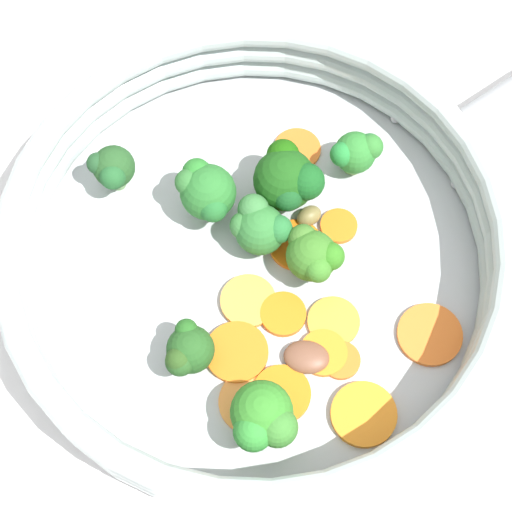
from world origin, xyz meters
The scene contains 28 objects.
ground_plane centered at (0.00, 0.00, 0.00)m, with size 4.00×4.00×0.00m, color white.
skillet centered at (0.00, 0.00, 0.01)m, with size 0.35×0.35×0.01m, color #B2B5B7.
skillet_rim_wall centered at (0.00, 0.00, 0.04)m, with size 0.37×0.37×0.06m.
skillet_rivet_left centered at (-0.01, -0.17, 0.02)m, with size 0.01×0.01×0.01m, color #B6B6B7.
skillet_rivet_right centered at (0.07, -0.16, 0.02)m, with size 0.01×0.01×0.01m, color #B7B2BC.
carrot_slice_0 centered at (0.00, -0.03, 0.02)m, with size 0.04×0.04×0.01m, color orange.
carrot_slice_1 centered at (-0.09, 0.05, 0.02)m, with size 0.05×0.05×0.00m, color #F9913D.
carrot_slice_2 centered at (0.00, -0.07, 0.02)m, with size 0.03×0.03×0.00m, color orange.
carrot_slice_3 centered at (-0.09, -0.01, 0.02)m, with size 0.03×0.03×0.01m, color orange.
carrot_slice_4 centered at (-0.11, -0.09, 0.02)m, with size 0.05×0.05×0.00m, color orange.
carrot_slice_5 centered at (-0.05, 0.00, 0.02)m, with size 0.03×0.03×0.01m, color orange.
carrot_slice_6 centered at (0.08, -0.07, 0.02)m, with size 0.04×0.04×0.00m, color orange.
carrot_slice_7 centered at (-0.10, -0.02, 0.02)m, with size 0.03×0.03×0.00m, color orange.
carrot_slice_8 centered at (-0.07, -0.03, 0.02)m, with size 0.04×0.04×0.00m, color orange.
carrot_slice_9 centered at (-0.06, 0.04, 0.02)m, with size 0.05×0.05×0.01m, color orange.
carrot_slice_10 centered at (-0.14, -0.02, 0.02)m, with size 0.05×0.05×0.01m, color orange.
carrot_slice_11 centered at (-0.03, 0.02, 0.02)m, with size 0.04×0.04×0.01m, color #F5973B.
carrot_slice_12 centered at (-0.10, 0.03, 0.02)m, with size 0.04×0.04×0.01m, color orange.
broccoli_floret_0 centered at (0.06, 0.01, 0.05)m, with size 0.05×0.04×0.05m.
broccoli_floret_1 centered at (-0.11, 0.05, 0.05)m, with size 0.05×0.05×0.05m.
broccoli_floret_2 centered at (-0.02, -0.04, 0.04)m, with size 0.05×0.04×0.05m.
broccoli_floret_3 centered at (-0.05, 0.08, 0.04)m, with size 0.04×0.04×0.04m.
broccoli_floret_4 centered at (0.11, 0.07, 0.04)m, with size 0.04×0.04×0.04m.
broccoli_floret_5 centered at (0.02, -0.01, 0.04)m, with size 0.04×0.04×0.04m.
broccoli_floret_6 centered at (0.04, -0.05, 0.05)m, with size 0.06×0.05×0.06m.
broccoli_floret_7 centered at (0.04, -0.11, 0.04)m, with size 0.03×0.04×0.04m.
mushroom_piece_0 centered at (0.02, -0.05, 0.02)m, with size 0.02×0.02×0.01m, color olive.
mushroom_piece_1 centered at (-0.08, 0.00, 0.02)m, with size 0.03×0.02×0.01m, color brown.
Camera 1 is at (-0.23, 0.11, 0.61)m, focal length 60.00 mm.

